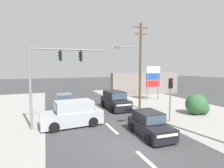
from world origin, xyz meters
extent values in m
plane|color=#3A3A3D|center=(0.00, 0.00, 0.00)|extent=(140.00, 140.00, 0.00)
cube|color=silver|center=(0.00, -2.00, 0.00)|extent=(0.20, 2.40, 0.01)
cube|color=silver|center=(0.00, 3.00, 0.00)|extent=(0.20, 2.40, 0.01)
cube|color=silver|center=(0.00, 8.00, 0.00)|extent=(0.20, 2.40, 0.01)
cube|color=gray|center=(9.00, 2.00, 0.01)|extent=(10.00, 44.00, 0.02)
cylinder|color=brown|center=(5.16, 7.86, 4.53)|extent=(0.26, 0.26, 9.05)
cube|color=brown|center=(5.16, 7.86, 8.60)|extent=(1.80, 0.12, 0.11)
cube|color=brown|center=(5.16, 7.86, 7.95)|extent=(1.40, 0.12, 0.10)
cylinder|color=slate|center=(3.86, 7.89, 6.52)|extent=(2.60, 0.15, 0.09)
cube|color=#595B60|center=(2.56, 7.92, 6.45)|extent=(0.57, 0.29, 0.18)
cylinder|color=slate|center=(-5.38, 4.77, 3.00)|extent=(0.18, 0.18, 6.00)
cylinder|color=slate|center=(-2.79, 4.60, 5.70)|extent=(5.20, 0.46, 0.11)
cube|color=black|center=(-3.31, 4.63, 5.25)|extent=(0.22, 0.27, 0.68)
cube|color=black|center=(-3.31, 4.63, 5.25)|extent=(0.07, 0.44, 0.84)
sphere|color=black|center=(-3.43, 4.64, 5.47)|extent=(0.13, 0.13, 0.13)
sphere|color=black|center=(-3.43, 4.64, 5.25)|extent=(0.13, 0.13, 0.13)
sphere|color=green|center=(-3.43, 4.64, 5.03)|extent=(0.13, 0.13, 0.13)
cube|color=black|center=(-1.85, 4.53, 5.25)|extent=(0.22, 0.27, 0.68)
cube|color=black|center=(-1.85, 4.53, 5.25)|extent=(0.07, 0.44, 0.84)
sphere|color=black|center=(-1.97, 4.54, 5.47)|extent=(0.13, 0.13, 0.13)
sphere|color=black|center=(-1.97, 4.54, 5.25)|extent=(0.13, 0.13, 0.13)
sphere|color=green|center=(-1.97, 4.54, 5.03)|extent=(0.13, 0.13, 0.13)
cylinder|color=slate|center=(5.00, 2.75, 1.40)|extent=(0.12, 0.12, 2.80)
cube|color=black|center=(5.00, 2.75, 3.14)|extent=(0.27, 0.21, 0.68)
cube|color=black|center=(5.00, 2.75, 3.14)|extent=(0.44, 0.06, 0.84)
sphere|color=red|center=(5.01, 2.63, 3.36)|extent=(0.13, 0.13, 0.13)
sphere|color=black|center=(5.01, 2.63, 3.14)|extent=(0.13, 0.13, 0.13)
sphere|color=black|center=(5.01, 2.63, 2.92)|extent=(0.13, 0.13, 0.13)
cylinder|color=slate|center=(8.38, 11.43, 2.30)|extent=(0.16, 0.16, 4.60)
cylinder|color=slate|center=(10.08, 11.43, 2.30)|extent=(0.16, 0.16, 4.60)
cube|color=silver|center=(9.23, 11.43, 4.15)|extent=(2.10, 0.14, 0.84)
cube|color=#1E4793|center=(9.23, 11.43, 3.20)|extent=(2.10, 0.14, 0.84)
cube|color=red|center=(9.23, 11.43, 2.25)|extent=(2.10, 0.14, 0.84)
ellipsoid|color=#2D5B33|center=(8.80, 3.69, 0.97)|extent=(2.04, 1.84, 1.94)
ellipsoid|color=#2D5B33|center=(9.36, 3.38, 0.63)|extent=(1.12, 1.02, 1.26)
cube|color=gray|center=(11.00, 16.00, 1.80)|extent=(12.00, 1.00, 3.60)
cube|color=black|center=(1.86, 0.82, 0.51)|extent=(1.76, 3.67, 0.76)
cube|color=black|center=(1.88, 1.12, 1.21)|extent=(1.56, 1.96, 0.64)
cube|color=#384756|center=(1.83, 0.15, 1.21)|extent=(1.36, 0.12, 0.54)
cube|color=#384756|center=(1.92, 2.09, 1.21)|extent=(1.33, 0.12, 0.51)
cube|color=white|center=(1.78, -1.00, 0.68)|extent=(1.36, 0.10, 0.14)
cylinder|color=black|center=(2.61, -0.33, 0.30)|extent=(0.21, 0.61, 0.60)
cylinder|color=black|center=(1.01, -0.26, 0.30)|extent=(0.21, 0.61, 0.60)
cylinder|color=black|center=(2.71, 1.90, 0.30)|extent=(0.21, 0.61, 0.60)
cylinder|color=black|center=(1.11, 1.97, 0.30)|extent=(0.21, 0.61, 0.60)
cube|color=#A3A8AD|center=(-2.60, 4.61, 0.64)|extent=(4.63, 2.17, 1.00)
cube|color=#A3A8AD|center=(-2.40, 4.62, 1.52)|extent=(2.82, 1.92, 0.76)
cube|color=#384756|center=(-3.77, 4.52, 1.52)|extent=(0.18, 1.58, 0.65)
cube|color=#384756|center=(-1.03, 4.73, 1.52)|extent=(0.18, 1.55, 0.61)
cube|color=white|center=(-4.86, 4.44, 0.86)|extent=(0.16, 1.56, 0.14)
cylinder|color=black|center=(-3.92, 3.59, 0.36)|extent=(0.73, 0.27, 0.72)
cylinder|color=black|center=(-4.06, 5.42, 0.36)|extent=(0.73, 0.27, 0.72)
cylinder|color=black|center=(-1.14, 3.80, 0.36)|extent=(0.73, 0.27, 0.72)
cylinder|color=black|center=(-1.28, 5.63, 0.36)|extent=(0.73, 0.27, 0.72)
cube|color=black|center=(2.53, 8.53, 0.64)|extent=(1.84, 4.50, 1.00)
cube|color=black|center=(2.53, 8.73, 1.52)|extent=(1.72, 2.70, 0.76)
cube|color=#384756|center=(2.53, 7.36, 1.52)|extent=(1.58, 0.06, 0.65)
cube|color=#384756|center=(2.53, 10.10, 1.52)|extent=(1.55, 0.06, 0.61)
cube|color=white|center=(2.53, 6.26, 0.86)|extent=(1.56, 0.04, 0.14)
cylinder|color=black|center=(3.45, 7.14, 0.36)|extent=(0.22, 0.72, 0.72)
cylinder|color=black|center=(1.61, 7.14, 0.36)|extent=(0.22, 0.72, 0.72)
cylinder|color=black|center=(3.45, 9.93, 0.36)|extent=(0.22, 0.72, 0.72)
cylinder|color=black|center=(1.61, 9.93, 0.36)|extent=(0.22, 0.72, 0.72)
cube|color=slate|center=(-2.51, 11.02, 0.54)|extent=(1.93, 4.29, 0.80)
cube|color=slate|center=(-2.52, 10.97, 1.25)|extent=(1.66, 1.98, 0.62)
cube|color=#384756|center=(-2.46, 11.94, 1.25)|extent=(1.44, 0.14, 0.53)
cube|color=#384756|center=(-2.57, 10.00, 1.25)|extent=(1.41, 0.14, 0.50)
cube|color=white|center=(-2.40, 13.14, 0.72)|extent=(1.45, 0.12, 0.14)
cylinder|color=black|center=(-3.29, 12.37, 0.32)|extent=(0.22, 0.65, 0.64)
cylinder|color=black|center=(-1.59, 12.27, 0.32)|extent=(0.22, 0.65, 0.64)
cylinder|color=black|center=(-3.43, 9.77, 0.32)|extent=(0.22, 0.65, 0.64)
cylinder|color=black|center=(-1.73, 9.67, 0.32)|extent=(0.22, 0.65, 0.64)
camera|label=1|loc=(-4.38, -8.55, 4.38)|focal=28.00mm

